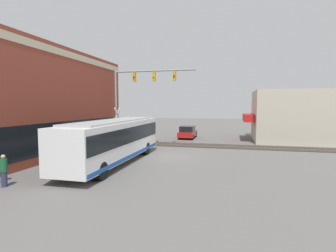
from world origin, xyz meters
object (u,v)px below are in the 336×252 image
at_px(city_bus, 114,139).
at_px(crossing_signal, 118,123).
at_px(parked_car_red, 188,132).
at_px(pedestrian_by_lamp, 4,171).

bearing_deg(city_bus, crossing_signal, 23.24).
height_order(parked_car_red, pedestrian_by_lamp, pedestrian_by_lamp).
distance_m(parked_car_red, pedestrian_by_lamp, 21.91).
distance_m(city_bus, crossing_signal, 8.40).
relative_size(city_bus, parked_car_red, 2.73).
xyz_separation_m(parked_car_red, pedestrian_by_lamp, (-21.19, 5.58, 0.12)).
bearing_deg(crossing_signal, parked_car_red, -38.97).
xyz_separation_m(city_bus, parked_car_red, (14.99, -2.60, -0.97)).
height_order(city_bus, crossing_signal, crossing_signal).
xyz_separation_m(crossing_signal, pedestrian_by_lamp, (-13.89, -0.33, -1.47)).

